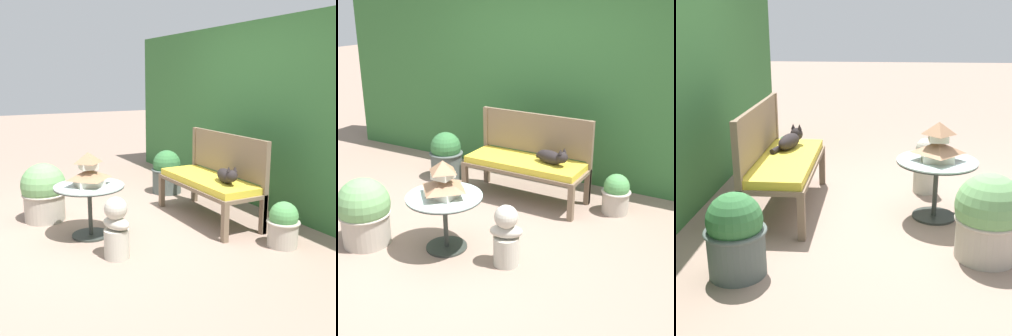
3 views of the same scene
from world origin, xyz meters
TOP-DOWN VIEW (x-y plane):
  - ground at (0.00, 0.00)m, footprint 30.00×30.00m
  - foliage_hedge_back at (0.00, 2.31)m, footprint 6.40×0.80m
  - garden_bench at (0.18, 1.09)m, footprint 1.41×0.54m
  - bench_backrest at (0.18, 1.34)m, footprint 1.41×0.06m
  - cat at (0.50, 1.12)m, footprint 0.45×0.27m
  - patio_table at (0.05, -0.27)m, footprint 0.71×0.71m
  - pagoda_birdhouse at (0.05, -0.27)m, footprint 0.35×0.35m
  - garden_bust at (0.69, -0.23)m, footprint 0.33×0.26m
  - potted_plant_table_far at (1.20, 1.28)m, footprint 0.32×0.32m
  - potted_plant_table_near at (-1.05, 1.21)m, footprint 0.44×0.44m
  - potted_plant_patio_mid at (-0.67, -0.57)m, footprint 0.50×0.50m

SIDE VIEW (x-z plane):
  - ground at x=0.00m, z-range 0.00..0.00m
  - potted_plant_table_far at x=1.20m, z-range 0.00..0.44m
  - garden_bust at x=0.69m, z-range -0.01..0.56m
  - potted_plant_table_near at x=-1.05m, z-range -0.01..0.60m
  - potted_plant_patio_mid at x=-0.67m, z-range -0.01..0.66m
  - garden_bench at x=0.18m, z-range 0.17..0.67m
  - patio_table at x=0.05m, z-range 0.16..0.69m
  - cat at x=0.50m, z-range 0.47..0.68m
  - pagoda_birdhouse at x=0.05m, z-range 0.51..0.85m
  - bench_backrest at x=0.18m, z-range 0.20..1.18m
  - foliage_hedge_back at x=0.00m, z-range 0.00..2.28m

